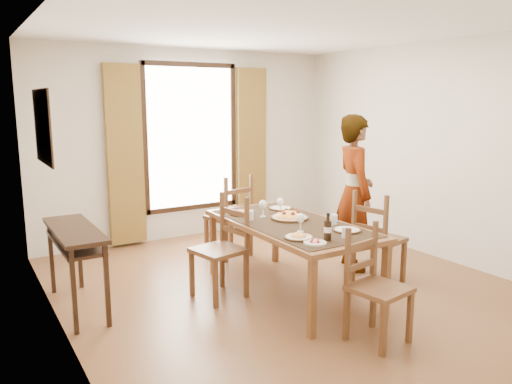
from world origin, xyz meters
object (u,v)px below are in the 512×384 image
man (354,193)px  pasta_platter (290,214)px  dining_table (291,228)px  console_table (75,240)px

man → pasta_platter: man is taller
dining_table → pasta_platter: bearing=60.4°
pasta_platter → console_table: bearing=163.4°
console_table → pasta_platter: 2.13m
dining_table → pasta_platter: size_ratio=4.93×
console_table → dining_table: bearing=-20.3°
console_table → man: 3.11m
man → pasta_platter: bearing=120.0°
console_table → pasta_platter: (2.04, -0.61, 0.12)m
dining_table → man: bearing=13.9°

